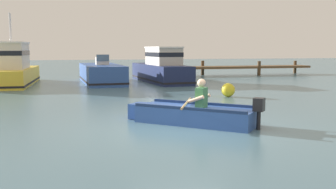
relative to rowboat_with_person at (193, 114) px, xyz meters
The scene contains 7 objects.
ground_plane 0.72m from the rowboat_with_person, 126.71° to the right, with size 120.00×120.00×0.00m, color slate.
wooden_dock 18.93m from the rowboat_with_person, 63.26° to the left, with size 12.42×1.64×1.19m.
rowboat_with_person is the anchor object (origin of this frame).
moored_boat_yellow 14.17m from the rowboat_with_person, 115.07° to the left, with size 2.37×6.70×3.85m.
moored_boat_blue 12.96m from the rowboat_with_person, 95.46° to the left, with size 2.28×6.09×1.63m.
moored_boat_navy 12.83m from the rowboat_with_person, 80.01° to the left, with size 2.33×6.63×2.06m.
mooring_buoy 5.94m from the rowboat_with_person, 57.75° to the left, with size 0.56×0.56×0.56m, color yellow.
Camera 1 is at (-2.81, -9.01, 1.96)m, focal length 41.55 mm.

